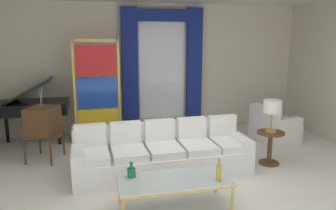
# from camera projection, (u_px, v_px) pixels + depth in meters

# --- Properties ---
(ground_plane) EXTENTS (16.00, 16.00, 0.00)m
(ground_plane) POSITION_uv_depth(u_px,v_px,m) (186.00, 180.00, 5.29)
(ground_plane) COLOR white
(wall_rear) EXTENTS (8.00, 0.12, 3.00)m
(wall_rear) POSITION_uv_depth(u_px,v_px,m) (152.00, 68.00, 7.90)
(wall_rear) COLOR beige
(wall_rear) RESTS_ON ground
(curtained_window) EXTENTS (2.00, 0.17, 2.70)m
(curtained_window) POSITION_uv_depth(u_px,v_px,m) (163.00, 58.00, 7.74)
(curtained_window) COLOR white
(curtained_window) RESTS_ON ground
(couch_white_long) EXTENTS (2.95, 1.02, 0.86)m
(couch_white_long) POSITION_uv_depth(u_px,v_px,m) (162.00, 154.00, 5.60)
(couch_white_long) COLOR white
(couch_white_long) RESTS_ON ground
(coffee_table) EXTENTS (1.48, 0.68, 0.41)m
(coffee_table) POSITION_uv_depth(u_px,v_px,m) (174.00, 181.00, 4.38)
(coffee_table) COLOR silver
(coffee_table) RESTS_ON ground
(bottle_blue_decanter) EXTENTS (0.11, 0.11, 0.22)m
(bottle_blue_decanter) POSITION_uv_depth(u_px,v_px,m) (131.00, 172.00, 4.42)
(bottle_blue_decanter) COLOR #196B3D
(bottle_blue_decanter) RESTS_ON coffee_table
(bottle_crystal_tall) EXTENTS (0.06, 0.06, 0.31)m
(bottle_crystal_tall) POSITION_uv_depth(u_px,v_px,m) (219.00, 172.00, 4.29)
(bottle_crystal_tall) COLOR gold
(bottle_crystal_tall) RESTS_ON coffee_table
(vintage_tv) EXTENTS (0.67, 0.72, 1.35)m
(vintage_tv) POSITION_uv_depth(u_px,v_px,m) (43.00, 122.00, 6.03)
(vintage_tv) COLOR brown
(vintage_tv) RESTS_ON ground
(armchair_white) EXTENTS (0.93, 0.92, 0.80)m
(armchair_white) POSITION_uv_depth(u_px,v_px,m) (273.00, 128.00, 7.20)
(armchair_white) COLOR white
(armchair_white) RESTS_ON ground
(stained_glass_divider) EXTENTS (0.95, 0.05, 2.20)m
(stained_glass_divider) POSITION_uv_depth(u_px,v_px,m) (97.00, 95.00, 6.87)
(stained_glass_divider) COLOR gold
(stained_glass_divider) RESTS_ON ground
(peacock_figurine) EXTENTS (0.44, 0.60, 0.50)m
(peacock_figurine) POSITION_uv_depth(u_px,v_px,m) (122.00, 139.00, 6.70)
(peacock_figurine) COLOR beige
(peacock_figurine) RESTS_ON ground
(round_side_table) EXTENTS (0.48, 0.48, 0.59)m
(round_side_table) POSITION_uv_depth(u_px,v_px,m) (270.00, 145.00, 5.91)
(round_side_table) COLOR brown
(round_side_table) RESTS_ON ground
(table_lamp_brass) EXTENTS (0.32, 0.32, 0.57)m
(table_lamp_brass) POSITION_uv_depth(u_px,v_px,m) (272.00, 108.00, 5.77)
(table_lamp_brass) COLOR #B29338
(table_lamp_brass) RESTS_ON round_side_table
(grand_piano) EXTENTS (1.50, 1.10, 1.40)m
(grand_piano) POSITION_uv_depth(u_px,v_px,m) (32.00, 105.00, 7.12)
(grand_piano) COLOR black
(grand_piano) RESTS_ON ground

